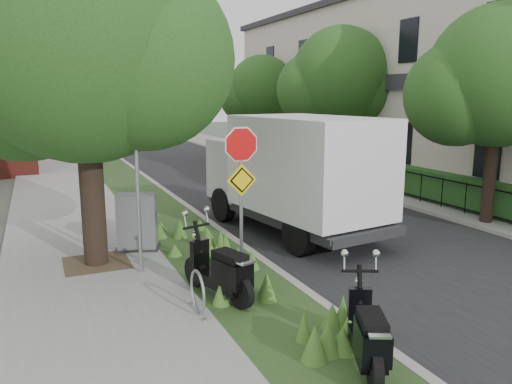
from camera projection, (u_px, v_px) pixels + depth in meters
ground at (316, 284)px, 10.24m from camera, size 120.00×120.00×0.00m
sidewalk_near at (65, 203)px, 17.51m from camera, size 3.50×60.00×0.12m
verge at (144, 197)px, 18.61m from camera, size 2.00×60.00×0.12m
kerb_near at (170, 195)px, 19.00m from camera, size 0.20×60.00×0.13m
road at (254, 189)px, 20.41m from camera, size 7.00×60.00×0.01m
kerb_far at (327, 182)px, 21.78m from camera, size 0.20×60.00×0.13m
footpath_far at (360, 180)px, 22.46m from camera, size 3.20×60.00×0.12m
street_tree_main at (78, 46)px, 10.27m from camera, size 6.21×5.54×7.66m
bare_post at (137, 179)px, 10.18m from camera, size 0.08×0.08×4.00m
bike_hoop at (198, 292)px, 8.53m from camera, size 0.06×0.78×0.77m
sign_assembly at (241, 172)px, 9.76m from camera, size 0.94×0.08×3.22m
fence_far at (341, 167)px, 21.95m from camera, size 0.04×24.00×1.00m
hedge_far at (355, 167)px, 22.22m from camera, size 1.00×24.00×1.10m
terrace_houses at (422, 87)px, 22.98m from camera, size 7.40×26.40×8.20m
far_tree_a at (495, 83)px, 14.04m from camera, size 4.60×4.10×6.22m
far_tree_b at (338, 82)px, 21.18m from camera, size 4.83×4.31×6.56m
far_tree_c at (261, 92)px, 28.44m from camera, size 4.37×3.89×5.93m
scooter_near at (224, 276)px, 9.04m from camera, size 0.80×1.94×0.95m
scooter_far at (368, 341)px, 6.71m from camera, size 0.95×1.73×0.88m
box_truck at (295, 169)px, 13.68m from camera, size 3.20×6.40×2.78m
utility_cabinet at (137, 223)px, 12.06m from camera, size 1.18×0.97×1.35m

